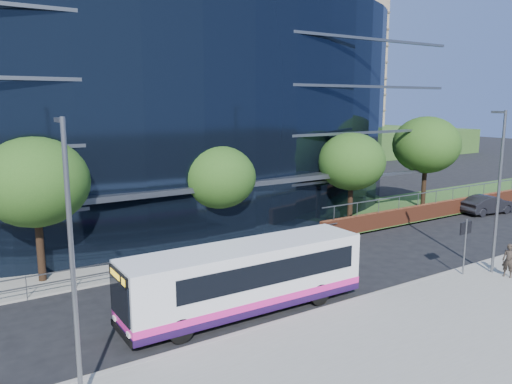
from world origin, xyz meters
TOP-DOWN VIEW (x-y plane):
  - ground at (0.00, 0.00)m, footprint 200.00×200.00m
  - pavement_near at (0.00, -5.00)m, footprint 80.00×8.00m
  - kerb at (0.00, -1.00)m, footprint 80.00×0.25m
  - yellow_line_outer at (0.00, -0.80)m, footprint 80.00×0.08m
  - yellow_line_inner at (0.00, -0.65)m, footprint 80.00×0.08m
  - far_forecourt at (-6.00, 11.00)m, footprint 50.00×8.00m
  - grass_verge at (24.00, 11.00)m, footprint 36.00×8.00m
  - glass_office at (-4.00, 20.85)m, footprint 44.00×23.10m
  - retaining_wall at (20.00, 7.30)m, footprint 34.00×0.40m
  - guard_railings at (-8.00, 7.00)m, footprint 24.00×0.05m
  - apartment_block at (32.00, 57.21)m, footprint 60.00×42.00m
  - street_sign at (4.50, -1.59)m, footprint 0.85×0.09m
  - tree_far_a at (-13.00, 9.00)m, footprint 4.95×4.95m
  - tree_far_b at (-3.00, 9.50)m, footprint 4.29×4.29m
  - tree_far_c at (7.00, 9.00)m, footprint 4.62×4.62m
  - tree_far_d at (16.00, 10.00)m, footprint 5.28×5.28m
  - tree_dist_e at (24.00, 40.00)m, footprint 4.62×4.62m
  - tree_dist_f at (40.00, 42.00)m, footprint 4.29×4.29m
  - streetlight_west at (-14.00, -2.17)m, footprint 0.15×0.77m
  - streetlight_east at (6.00, -2.17)m, footprint 0.15×0.77m
  - city_bus at (-6.56, 0.75)m, footprint 10.44×2.51m
  - parked_car at (18.79, 6.11)m, footprint 4.61×2.14m
  - pedestrian_b at (6.00, -3.01)m, footprint 0.56×0.69m

SIDE VIEW (x-z plane):
  - ground at x=0.00m, z-range 0.00..0.00m
  - yellow_line_outer at x=0.00m, z-range 0.00..0.01m
  - yellow_line_inner at x=0.00m, z-range 0.00..0.01m
  - far_forecourt at x=-6.00m, z-range 0.00..0.10m
  - grass_verge at x=24.00m, z-range 0.00..0.12m
  - pavement_near at x=0.00m, z-range 0.00..0.15m
  - kerb at x=0.00m, z-range 0.00..0.16m
  - retaining_wall at x=20.00m, z-range -0.44..1.67m
  - parked_car at x=18.79m, z-range 0.00..1.46m
  - guard_railings at x=-8.00m, z-range 0.27..1.37m
  - pedestrian_b at x=6.00m, z-range 0.15..1.80m
  - city_bus at x=-6.56m, z-range 0.09..2.90m
  - street_sign at x=4.50m, z-range 0.75..3.55m
  - tree_far_b at x=-3.00m, z-range 1.19..7.23m
  - tree_dist_f at x=40.00m, z-range 1.19..7.23m
  - streetlight_west at x=-14.00m, z-range 0.44..8.44m
  - streetlight_east at x=6.00m, z-range 0.44..8.44m
  - tree_far_c at x=7.00m, z-range 1.28..7.79m
  - tree_dist_e at x=24.00m, z-range 1.28..7.79m
  - tree_far_a at x=-13.00m, z-range 1.37..8.35m
  - tree_far_d at x=16.00m, z-range 1.47..8.91m
  - glass_office at x=-4.00m, z-range 0.00..16.00m
  - apartment_block at x=32.00m, z-range -3.89..26.11m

